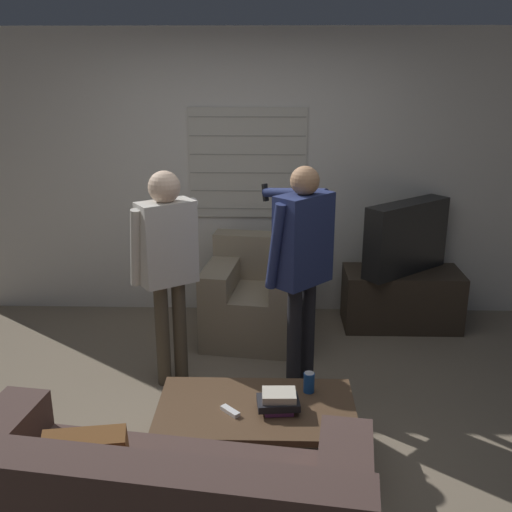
# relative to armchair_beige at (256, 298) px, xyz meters

# --- Properties ---
(ground_plane) EXTENTS (16.00, 16.00, 0.00)m
(ground_plane) POSITION_rel_armchair_beige_xyz_m (-0.09, -1.41, -0.35)
(ground_plane) COLOR #7F705B
(wall_back) EXTENTS (5.20, 0.08, 2.55)m
(wall_back) POSITION_rel_armchair_beige_xyz_m (-0.09, 0.62, 0.93)
(wall_back) COLOR silver
(wall_back) RESTS_ON ground_plane
(armchair_beige) EXTENTS (0.91, 0.88, 0.85)m
(armchair_beige) POSITION_rel_armchair_beige_xyz_m (0.00, 0.00, 0.00)
(armchair_beige) COLOR gray
(armchair_beige) RESTS_ON ground_plane
(coffee_table) EXTENTS (1.14, 0.65, 0.39)m
(coffee_table) POSITION_rel_armchair_beige_xyz_m (0.04, -1.73, 0.00)
(coffee_table) COLOR brown
(coffee_table) RESTS_ON ground_plane
(tv_stand) EXTENTS (1.02, 0.48, 0.51)m
(tv_stand) POSITION_rel_armchair_beige_xyz_m (1.28, 0.25, -0.09)
(tv_stand) COLOR #33281E
(tv_stand) RESTS_ON ground_plane
(tv) EXTENTS (0.80, 0.70, 0.62)m
(tv) POSITION_rel_armchair_beige_xyz_m (1.28, 0.25, 0.47)
(tv) COLOR black
(tv) RESTS_ON tv_stand
(person_left_standing) EXTENTS (0.49, 0.74, 1.57)m
(person_left_standing) POSITION_rel_armchair_beige_xyz_m (-0.61, -0.77, 0.64)
(person_left_standing) COLOR #4C4233
(person_left_standing) RESTS_ON ground_plane
(person_right_standing) EXTENTS (0.50, 0.81, 1.63)m
(person_right_standing) POSITION_rel_armchair_beige_xyz_m (0.33, -0.88, 0.68)
(person_right_standing) COLOR black
(person_right_standing) RESTS_ON ground_plane
(book_stack) EXTENTS (0.25, 0.18, 0.12)m
(book_stack) POSITION_rel_armchair_beige_xyz_m (0.17, -1.77, 0.10)
(book_stack) COLOR #75387F
(book_stack) RESTS_ON coffee_table
(soda_can) EXTENTS (0.07, 0.07, 0.13)m
(soda_can) POSITION_rel_armchair_beige_xyz_m (0.35, -1.56, 0.10)
(soda_can) COLOR #194C9E
(soda_can) RESTS_ON coffee_table
(spare_remote) EXTENTS (0.12, 0.12, 0.02)m
(spare_remote) POSITION_rel_armchair_beige_xyz_m (-0.10, -1.81, 0.05)
(spare_remote) COLOR white
(spare_remote) RESTS_ON coffee_table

